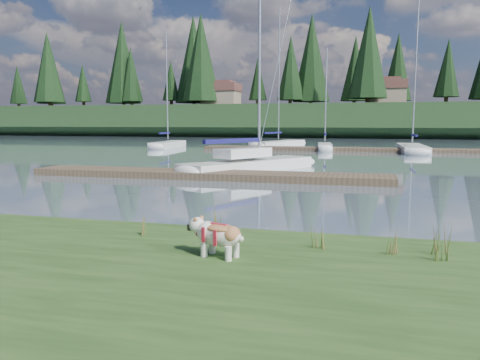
# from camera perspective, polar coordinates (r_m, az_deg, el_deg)

# --- Properties ---
(ground) EXTENTS (200.00, 200.00, 0.00)m
(ground) POSITION_cam_1_polar(r_m,az_deg,el_deg) (40.45, 10.99, 3.50)
(ground) COLOR slate
(ground) RESTS_ON ground
(bank) EXTENTS (60.00, 9.00, 0.35)m
(bank) POSITION_cam_1_polar(r_m,az_deg,el_deg) (5.55, -16.59, -17.35)
(bank) COLOR #2F4E1E
(bank) RESTS_ON ground
(ridge) EXTENTS (200.00, 20.00, 5.00)m
(ridge) POSITION_cam_1_polar(r_m,az_deg,el_deg) (83.33, 13.07, 6.95)
(ridge) COLOR black
(ridge) RESTS_ON ground
(bulldog) EXTENTS (1.00, 0.56, 0.59)m
(bulldog) POSITION_cam_1_polar(r_m,az_deg,el_deg) (7.33, -2.67, -6.55)
(bulldog) COLOR silver
(bulldog) RESTS_ON bank
(sailboat_main) EXTENTS (5.98, 8.74, 12.98)m
(sailboat_main) POSITION_cam_1_polar(r_m,az_deg,el_deg) (23.74, 2.23, 2.20)
(sailboat_main) COLOR silver
(sailboat_main) RESTS_ON ground
(dock_near) EXTENTS (16.00, 2.00, 0.30)m
(dock_near) POSITION_cam_1_polar(r_m,az_deg,el_deg) (20.55, -4.30, 0.66)
(dock_near) COLOR #4C3D2C
(dock_near) RESTS_ON ground
(dock_far) EXTENTS (26.00, 2.20, 0.30)m
(dock_far) POSITION_cam_1_polar(r_m,az_deg,el_deg) (40.36, 13.84, 3.63)
(dock_far) COLOR #4C3D2C
(dock_far) RESTS_ON ground
(sailboat_bg_0) EXTENTS (2.07, 7.72, 11.10)m
(sailboat_bg_0) POSITION_cam_1_polar(r_m,az_deg,el_deg) (46.32, -8.49, 4.39)
(sailboat_bg_0) COLOR silver
(sailboat_bg_0) RESTS_ON ground
(sailboat_bg_1) EXTENTS (4.73, 9.26, 13.56)m
(sailboat_bg_1) POSITION_cam_1_polar(r_m,az_deg,el_deg) (47.43, 5.18, 4.51)
(sailboat_bg_1) COLOR silver
(sailboat_bg_1) RESTS_ON ground
(sailboat_bg_2) EXTENTS (1.73, 5.78, 8.82)m
(sailboat_bg_2) POSITION_cam_1_polar(r_m,az_deg,el_deg) (42.06, 10.28, 4.11)
(sailboat_bg_2) COLOR silver
(sailboat_bg_2) RESTS_ON ground
(sailboat_bg_3) EXTENTS (1.99, 9.45, 13.69)m
(sailboat_bg_3) POSITION_cam_1_polar(r_m,az_deg,el_deg) (41.64, 20.12, 3.74)
(sailboat_bg_3) COLOR silver
(sailboat_bg_3) RESTS_ON ground
(weed_0) EXTENTS (0.17, 0.14, 0.69)m
(weed_0) POSITION_cam_1_polar(r_m,az_deg,el_deg) (8.76, -2.58, -4.80)
(weed_0) COLOR #475B23
(weed_0) RESTS_ON bank
(weed_1) EXTENTS (0.17, 0.14, 0.48)m
(weed_1) POSITION_cam_1_polar(r_m,az_deg,el_deg) (7.93, 9.38, -6.82)
(weed_1) COLOR #475B23
(weed_1) RESTS_ON bank
(weed_2) EXTENTS (0.17, 0.14, 0.58)m
(weed_2) POSITION_cam_1_polar(r_m,az_deg,el_deg) (7.79, 23.54, -7.26)
(weed_2) COLOR #475B23
(weed_2) RESTS_ON bank
(weed_3) EXTENTS (0.17, 0.14, 0.53)m
(weed_3) POSITION_cam_1_polar(r_m,az_deg,el_deg) (8.94, -12.04, -5.14)
(weed_3) COLOR #475B23
(weed_3) RESTS_ON bank
(weed_4) EXTENTS (0.17, 0.14, 0.45)m
(weed_4) POSITION_cam_1_polar(r_m,az_deg,el_deg) (7.86, 17.94, -7.32)
(weed_4) COLOR #475B23
(weed_4) RESTS_ON bank
(weed_5) EXTENTS (0.17, 0.14, 0.51)m
(weed_5) POSITION_cam_1_polar(r_m,az_deg,el_deg) (8.12, 23.17, -6.88)
(weed_5) COLOR #475B23
(weed_5) RESTS_ON bank
(mud_lip) EXTENTS (60.00, 0.50, 0.14)m
(mud_lip) POSITION_cam_1_polar(r_m,az_deg,el_deg) (9.40, -2.38, -7.54)
(mud_lip) COLOR #33281C
(mud_lip) RESTS_ON ground
(conifer_0) EXTENTS (5.72, 5.72, 14.15)m
(conifer_0) POSITION_cam_1_polar(r_m,az_deg,el_deg) (96.99, -22.36, 12.61)
(conifer_0) COLOR #382619
(conifer_0) RESTS_ON ridge
(conifer_1) EXTENTS (4.40, 4.40, 11.30)m
(conifer_1) POSITION_cam_1_polar(r_m,az_deg,el_deg) (92.25, -13.14, 12.41)
(conifer_1) COLOR #382619
(conifer_1) RESTS_ON ridge
(conifer_2) EXTENTS (6.60, 6.60, 16.05)m
(conifer_2) POSITION_cam_1_polar(r_m,az_deg,el_deg) (83.78, -4.77, 14.68)
(conifer_2) COLOR #382619
(conifer_2) RESTS_ON ridge
(conifer_3) EXTENTS (4.84, 4.84, 12.25)m
(conifer_3) POSITION_cam_1_polar(r_m,az_deg,el_deg) (83.78, 6.19, 13.42)
(conifer_3) COLOR #382619
(conifer_3) RESTS_ON ridge
(conifer_4) EXTENTS (6.16, 6.16, 15.10)m
(conifer_4) POSITION_cam_1_polar(r_m,az_deg,el_deg) (77.03, 15.43, 14.79)
(conifer_4) COLOR #382619
(conifer_4) RESTS_ON ridge
(conifer_5) EXTENTS (3.96, 3.96, 10.35)m
(conifer_5) POSITION_cam_1_polar(r_m,az_deg,el_deg) (81.66, 24.00, 12.39)
(conifer_5) COLOR #382619
(conifer_5) RESTS_ON ridge
(house_0) EXTENTS (6.30, 5.30, 4.65)m
(house_0) POSITION_cam_1_polar(r_m,az_deg,el_deg) (84.14, -2.31, 10.41)
(house_0) COLOR gray
(house_0) RESTS_ON ridge
(house_1) EXTENTS (6.30, 5.30, 4.65)m
(house_1) POSITION_cam_1_polar(r_m,az_deg,el_deg) (81.50, 17.40, 10.20)
(house_1) COLOR gray
(house_1) RESTS_ON ridge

